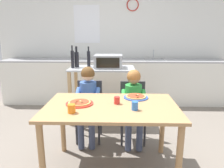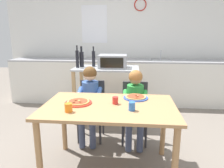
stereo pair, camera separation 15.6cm
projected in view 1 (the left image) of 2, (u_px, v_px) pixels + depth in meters
name	position (u px, v px, depth m)	size (l,w,h in m)	color
ground_plane	(113.00, 127.00, 3.41)	(10.90, 10.90, 0.00)	slate
back_wall_tiled	(115.00, 38.00, 4.73)	(5.20, 0.14, 2.70)	white
kitchen_counter	(115.00, 81.00, 4.55)	(4.68, 0.60, 1.12)	silver
kitchen_island_cart	(102.00, 85.00, 3.56)	(1.06, 0.59, 0.91)	#B7BABF
toaster_oven	(108.00, 61.00, 3.46)	(0.45, 0.36, 0.21)	#999BA0
bottle_slim_sauce	(89.00, 58.00, 3.56)	(0.06, 0.06, 0.34)	black
bottle_clear_vinegar	(72.00, 59.00, 3.42)	(0.05, 0.05, 0.36)	black
bottle_brown_beer	(77.00, 59.00, 3.50)	(0.07, 0.07, 0.34)	black
dining_table	(111.00, 114.00, 2.20)	(1.36, 0.86, 0.75)	#AD7F51
dining_chair_left	(89.00, 106.00, 2.96)	(0.36, 0.36, 0.81)	#333338
dining_chair_right	(133.00, 107.00, 2.91)	(0.36, 0.36, 0.81)	#333338
child_in_blue_striped_shirt	(88.00, 96.00, 2.80)	(0.32, 0.42, 1.02)	#424C6B
child_in_green_shirt	(134.00, 99.00, 2.75)	(0.32, 0.42, 0.99)	#424C6B
pizza_plate_red_rimmed	(80.00, 103.00, 2.20)	(0.28, 0.28, 0.03)	red
pizza_plate_blue_rimmed	(136.00, 97.00, 2.41)	(0.28, 0.28, 0.03)	#3356B7
drinking_cup_red	(117.00, 100.00, 2.20)	(0.06, 0.06, 0.08)	red
drinking_cup_orange	(72.00, 109.00, 1.96)	(0.07, 0.07, 0.08)	orange
drinking_cup_blue	(135.00, 106.00, 2.03)	(0.06, 0.06, 0.08)	blue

